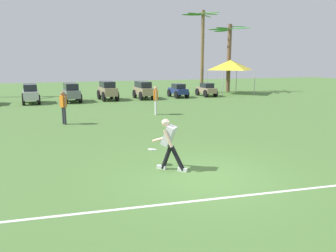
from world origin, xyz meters
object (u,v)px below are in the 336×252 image
(parked_car_slot_f, at_px, (178,90))
(parked_car_slot_g, at_px, (206,89))
(frisbee_thrower, at_px, (169,142))
(parked_car_slot_e, at_px, (143,90))
(teammate_near_sideline, at_px, (156,98))
(teammate_midfield, at_px, (63,105))
(event_tent, at_px, (231,65))
(palm_tree_left_of_centre, at_px, (202,42))
(palm_tree_right_of_centre, at_px, (229,52))
(frisbee_in_flight, at_px, (152,149))
(parked_car_slot_d, at_px, (108,90))
(parked_car_slot_b, at_px, (30,93))
(parked_car_slot_c, at_px, (71,92))

(parked_car_slot_f, xyz_separation_m, parked_car_slot_g, (2.55, 0.04, 0.00))
(frisbee_thrower, relative_size, parked_car_slot_e, 0.58)
(teammate_near_sideline, xyz_separation_m, parked_car_slot_f, (4.17, 7.69, -0.38))
(teammate_midfield, height_order, parked_car_slot_g, teammate_midfield)
(parked_car_slot_e, relative_size, event_tent, 0.75)
(palm_tree_left_of_centre, xyz_separation_m, palm_tree_right_of_centre, (2.80, 0.17, -0.84))
(palm_tree_left_of_centre, distance_m, palm_tree_right_of_centre, 2.93)
(parked_car_slot_f, bearing_deg, frisbee_in_flight, -112.73)
(frisbee_in_flight, relative_size, parked_car_slot_f, 0.15)
(frisbee_thrower, height_order, palm_tree_left_of_centre, palm_tree_left_of_centre)
(teammate_near_sideline, bearing_deg, parked_car_slot_g, 49.03)
(palm_tree_left_of_centre, distance_m, event_tent, 3.26)
(teammate_near_sideline, relative_size, palm_tree_right_of_centre, 0.25)
(frisbee_thrower, xyz_separation_m, parked_car_slot_d, (0.78, 16.71, -0.06))
(parked_car_slot_f, bearing_deg, frisbee_thrower, -111.12)
(frisbee_in_flight, height_order, parked_car_slot_b, parked_car_slot_b)
(frisbee_thrower, bearing_deg, teammate_midfield, 108.41)
(teammate_midfield, distance_m, parked_car_slot_b, 8.95)
(parked_car_slot_e, height_order, palm_tree_left_of_centre, palm_tree_left_of_centre)
(parked_car_slot_c, xyz_separation_m, palm_tree_right_of_centre, (14.47, 3.27, 2.97))
(palm_tree_left_of_centre, bearing_deg, frisbee_thrower, -116.64)
(parked_car_slot_b, height_order, palm_tree_right_of_centre, palm_tree_right_of_centre)
(teammate_near_sideline, height_order, palm_tree_right_of_centre, palm_tree_right_of_centre)
(teammate_midfield, xyz_separation_m, parked_car_slot_c, (0.70, 8.66, -0.22))
(parked_car_slot_g, bearing_deg, palm_tree_left_of_centre, 74.24)
(palm_tree_left_of_centre, bearing_deg, parked_car_slot_g, -105.76)
(frisbee_in_flight, bearing_deg, parked_car_slot_e, 76.50)
(parked_car_slot_b, relative_size, palm_tree_right_of_centre, 0.40)
(parked_car_slot_f, bearing_deg, teammate_midfield, -135.16)
(palm_tree_right_of_centre, bearing_deg, parked_car_slot_e, -161.32)
(parked_car_slot_c, relative_size, event_tent, 0.76)
(palm_tree_right_of_centre, xyz_separation_m, event_tent, (-0.66, -1.59, -1.15))
(parked_car_slot_f, xyz_separation_m, palm_tree_right_of_centre, (6.12, 2.93, 3.13))
(teammate_midfield, distance_m, palm_tree_right_of_centre, 19.49)
(parked_car_slot_d, bearing_deg, palm_tree_left_of_centre, 17.23)
(parked_car_slot_f, relative_size, palm_tree_right_of_centre, 0.36)
(parked_car_slot_b, relative_size, parked_car_slot_e, 1.01)
(teammate_near_sideline, xyz_separation_m, parked_car_slot_c, (-4.18, 7.36, -0.22))
(parked_car_slot_b, relative_size, palm_tree_left_of_centre, 0.34)
(teammate_near_sideline, bearing_deg, event_tent, 43.15)
(teammate_midfield, bearing_deg, event_tent, 35.45)
(parked_car_slot_c, distance_m, event_tent, 14.03)
(teammate_midfield, bearing_deg, parked_car_slot_b, 103.11)
(parked_car_slot_e, xyz_separation_m, parked_car_slot_g, (5.48, 0.17, -0.16))
(frisbee_thrower, relative_size, parked_car_slot_c, 0.57)
(teammate_midfield, height_order, parked_car_slot_f, teammate_midfield)
(frisbee_thrower, xyz_separation_m, parked_car_slot_c, (-1.88, 16.40, -0.08))
(frisbee_in_flight, distance_m, parked_car_slot_b, 16.50)
(frisbee_in_flight, relative_size, parked_car_slot_g, 0.15)
(frisbee_thrower, xyz_separation_m, event_tent, (11.93, 18.08, 1.74))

